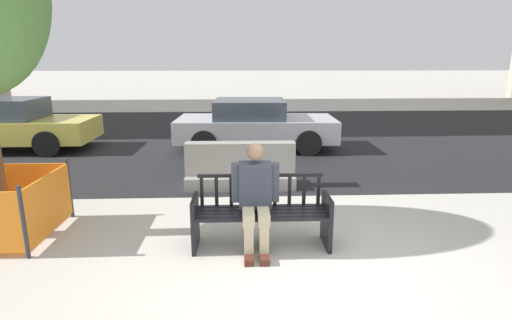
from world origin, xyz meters
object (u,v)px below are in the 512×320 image
Objects in this scene: seated_person at (255,195)px; car_sedan_mid at (255,124)px; jersey_barrier_centre at (240,169)px; car_taxi_near at (5,125)px; street_bench at (261,216)px.

seated_person is 5.90m from car_sedan_mid.
jersey_barrier_centre is 0.46× the size of car_taxi_near.
street_bench is 0.84× the size of jersey_barrier_centre.
car_sedan_mid is at bearing 87.79° from seated_person.
jersey_barrier_centre is 0.48× the size of car_sedan_mid.
street_bench is 1.29× the size of seated_person.
car_taxi_near reaches higher than seated_person.
seated_person reaches higher than jersey_barrier_centre.
car_taxi_near reaches higher than car_sedan_mid.
car_sedan_mid is at bearing -0.41° from car_taxi_near.
car_taxi_near is (-6.33, 5.89, 0.28)m from street_bench.
street_bench is 5.85m from car_sedan_mid.
jersey_barrier_centre is 3.42m from car_sedan_mid.
street_bench is 8.65m from car_taxi_near.
street_bench is 2.47m from jersey_barrier_centre.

